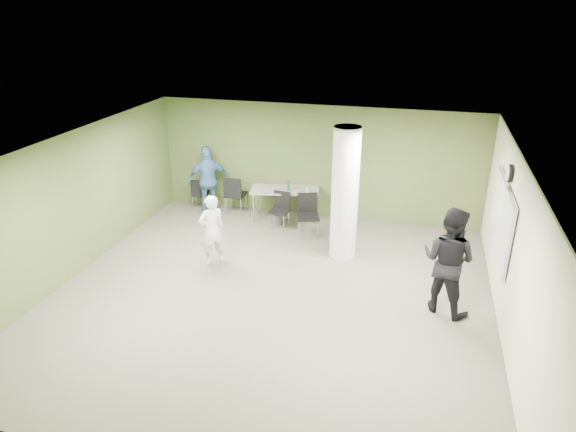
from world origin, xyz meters
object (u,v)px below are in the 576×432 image
(woman_white, at_px, (212,230))
(folding_table, at_px, (285,191))
(chair_back_left, at_px, (200,192))
(man_black, at_px, (448,261))
(man_blue, at_px, (209,180))

(woman_white, bearing_deg, folding_table, -151.71)
(folding_table, xyz_separation_m, chair_back_left, (-2.30, 0.03, -0.25))
(man_black, bearing_deg, folding_table, -14.20)
(man_black, height_order, man_blue, man_black)
(chair_back_left, xyz_separation_m, woman_white, (1.47, -2.64, 0.26))
(folding_table, relative_size, chair_back_left, 2.11)
(folding_table, height_order, chair_back_left, folding_table)
(folding_table, relative_size, man_blue, 0.99)
(man_black, xyz_separation_m, man_blue, (-5.72, 3.03, -0.08))
(chair_back_left, distance_m, man_black, 6.88)
(woman_white, bearing_deg, man_black, 129.02)
(folding_table, relative_size, woman_white, 1.18)
(folding_table, distance_m, man_blue, 1.96)
(chair_back_left, relative_size, man_blue, 0.47)
(woman_white, height_order, man_black, man_black)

